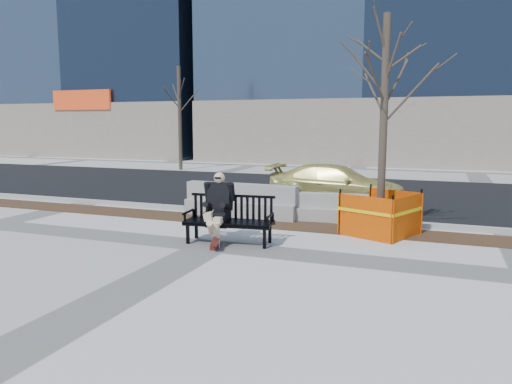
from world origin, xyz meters
TOP-DOWN VIEW (x-y plane):
  - ground at (0.00, 0.00)m, footprint 120.00×120.00m
  - mulch_strip at (0.00, 2.60)m, footprint 40.00×1.20m
  - asphalt_street at (0.00, 8.80)m, footprint 60.00×10.40m
  - curb at (0.00, 3.55)m, footprint 60.00×0.25m
  - bench at (0.27, 0.36)m, footprint 2.03×0.93m
  - seated_man at (0.00, 0.38)m, footprint 0.79×1.18m
  - tree_fence at (3.23, 2.40)m, footprint 2.82×2.82m
  - sedan at (1.41, 6.24)m, footprint 4.41×1.84m
  - jersey_barrier_left at (-0.66, 3.27)m, footprint 3.28×0.74m
  - jersey_barrier_right at (1.64, 3.46)m, footprint 2.69×0.79m
  - far_tree_left at (-9.01, 14.60)m, footprint 2.40×2.40m

SIDE VIEW (x-z plane):
  - ground at x=0.00m, z-range 0.00..0.00m
  - bench at x=0.27m, z-range -0.52..0.52m
  - seated_man at x=0.00m, z-range -0.78..0.78m
  - tree_fence at x=3.23m, z-range -2.68..2.68m
  - sedan at x=1.41m, z-range -0.64..0.64m
  - jersey_barrier_left at x=-0.66m, z-range -0.47..0.47m
  - jersey_barrier_right at x=1.64m, z-range -0.38..0.38m
  - far_tree_left at x=-9.01m, z-range -3.04..3.04m
  - asphalt_street at x=0.00m, z-range 0.00..0.01m
  - mulch_strip at x=0.00m, z-range -0.01..0.01m
  - curb at x=0.00m, z-range 0.00..0.12m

